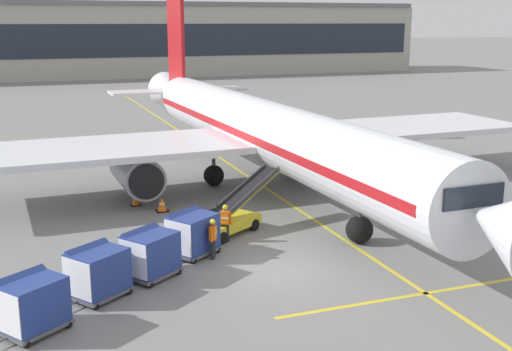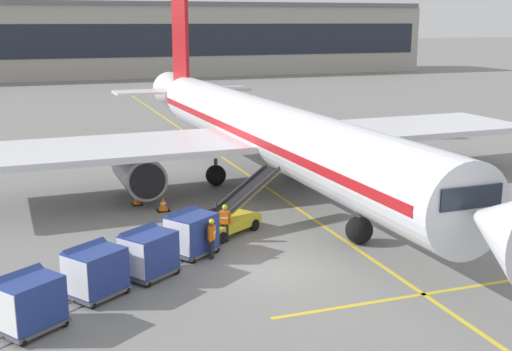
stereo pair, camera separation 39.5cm
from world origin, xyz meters
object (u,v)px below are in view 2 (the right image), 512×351
(baggage_cart_fourth, at_px, (28,302))
(safety_cone_engine_keepout, at_px, (137,199))
(baggage_cart_third, at_px, (94,270))
(belt_loader, at_px, (230,215))
(ground_crew_by_loader, at_px, (212,236))
(baggage_cart_second, at_px, (148,252))
(safety_cone_wingtip, at_px, (163,204))
(baggage_cart_lead, at_px, (191,232))
(ground_crew_by_carts, at_px, (225,221))
(parked_airplane, at_px, (262,130))

(baggage_cart_fourth, bearing_deg, safety_cone_engine_keepout, 67.22)
(baggage_cart_fourth, xyz_separation_m, safety_cone_engine_keepout, (5.68, 13.52, -0.69))
(baggage_cart_third, bearing_deg, belt_loader, 38.63)
(belt_loader, bearing_deg, ground_crew_by_loader, -119.15)
(baggage_cart_second, relative_size, baggage_cart_fourth, 1.00)
(ground_crew_by_loader, distance_m, safety_cone_engine_keepout, 9.40)
(baggage_cart_fourth, distance_m, safety_cone_wingtip, 13.72)
(baggage_cart_lead, bearing_deg, safety_cone_engine_keepout, 96.27)
(baggage_cart_lead, bearing_deg, safety_cone_wingtip, 88.52)
(baggage_cart_second, xyz_separation_m, ground_crew_by_carts, (4.00, 2.92, -0.00))
(baggage_cart_lead, xyz_separation_m, ground_crew_by_loader, (0.71, -0.76, -0.00))
(baggage_cart_fourth, relative_size, ground_crew_by_carts, 1.54)
(safety_cone_engine_keepout, bearing_deg, baggage_cart_third, -106.35)
(ground_crew_by_carts, bearing_deg, safety_cone_wingtip, 106.12)
(safety_cone_engine_keepout, xyz_separation_m, safety_cone_wingtip, (1.11, -1.61, 0.05))
(belt_loader, bearing_deg, safety_cone_engine_keepout, 118.85)
(baggage_cart_lead, xyz_separation_m, baggage_cart_fourth, (-6.61, -5.05, 0.00))
(baggage_cart_second, height_order, baggage_cart_third, same)
(baggage_cart_lead, distance_m, ground_crew_by_carts, 2.15)
(baggage_cart_lead, height_order, safety_cone_wingtip, baggage_cart_lead)
(belt_loader, distance_m, baggage_cart_third, 8.64)
(parked_airplane, height_order, baggage_cart_second, parked_airplane)
(belt_loader, height_order, baggage_cart_third, belt_loader)
(baggage_cart_third, relative_size, baggage_cart_fourth, 1.00)
(baggage_cart_lead, relative_size, baggage_cart_third, 1.00)
(baggage_cart_lead, bearing_deg, baggage_cart_third, -144.75)
(baggage_cart_lead, distance_m, safety_cone_engine_keepout, 8.55)
(ground_crew_by_carts, bearing_deg, baggage_cart_third, -145.97)
(parked_airplane, bearing_deg, ground_crew_by_carts, -119.07)
(belt_loader, bearing_deg, parked_airplane, 60.45)
(baggage_cart_third, bearing_deg, baggage_cart_second, 29.81)
(belt_loader, relative_size, baggage_cart_third, 1.95)
(safety_cone_engine_keepout, bearing_deg, belt_loader, -61.15)
(baggage_cart_fourth, xyz_separation_m, safety_cone_wingtip, (6.78, 11.91, -0.64))
(ground_crew_by_loader, bearing_deg, safety_cone_engine_keepout, 100.05)
(baggage_cart_third, distance_m, ground_crew_by_carts, 7.42)
(parked_airplane, xyz_separation_m, ground_crew_by_loader, (-6.30, -11.17, -2.36))
(safety_cone_engine_keepout, bearing_deg, baggage_cart_second, -96.84)
(ground_crew_by_carts, distance_m, safety_cone_wingtip, 6.02)
(ground_crew_by_carts, bearing_deg, baggage_cart_second, -143.86)
(parked_airplane, height_order, belt_loader, parked_airplane)
(baggage_cart_second, distance_m, baggage_cart_fourth, 5.50)
(baggage_cart_second, distance_m, safety_cone_wingtip, 9.01)
(belt_loader, xyz_separation_m, safety_cone_engine_keepout, (-3.37, 6.12, -0.51))
(baggage_cart_third, distance_m, safety_cone_engine_keepout, 12.02)
(baggage_cart_second, relative_size, ground_crew_by_loader, 1.54)
(baggage_cart_lead, xyz_separation_m, baggage_cart_second, (-2.16, -1.82, 0.00))
(baggage_cart_fourth, relative_size, safety_cone_engine_keepout, 4.24)
(parked_airplane, relative_size, baggage_cart_lead, 16.68)
(baggage_cart_second, bearing_deg, baggage_cart_third, -150.19)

